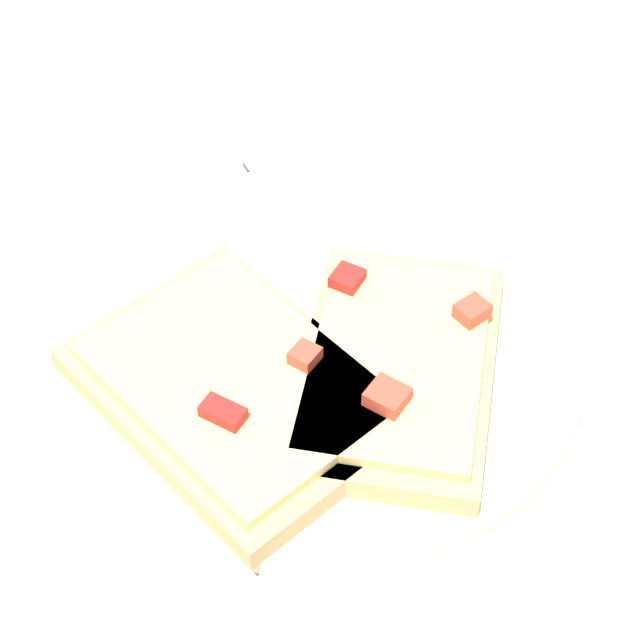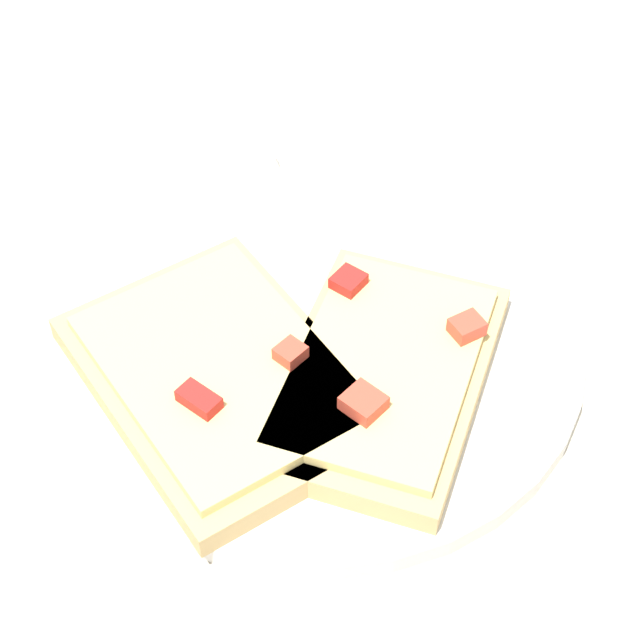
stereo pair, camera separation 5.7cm
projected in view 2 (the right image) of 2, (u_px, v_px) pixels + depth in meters
ground_plane at (320, 347)px, 0.59m from camera, size 4.00×4.00×0.00m
plate at (320, 340)px, 0.58m from camera, size 0.28×0.28×0.01m
fork at (245, 324)px, 0.58m from camera, size 0.12×0.20×0.01m
knife at (329, 236)px, 0.62m from camera, size 0.12×0.21×0.01m
pizza_slice_main at (384, 374)px, 0.54m from camera, size 0.12×0.17×0.03m
pizza_slice_corner at (221, 376)px, 0.54m from camera, size 0.19×0.20×0.03m
crumb_scatter at (301, 309)px, 0.58m from camera, size 0.07×0.05×0.01m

